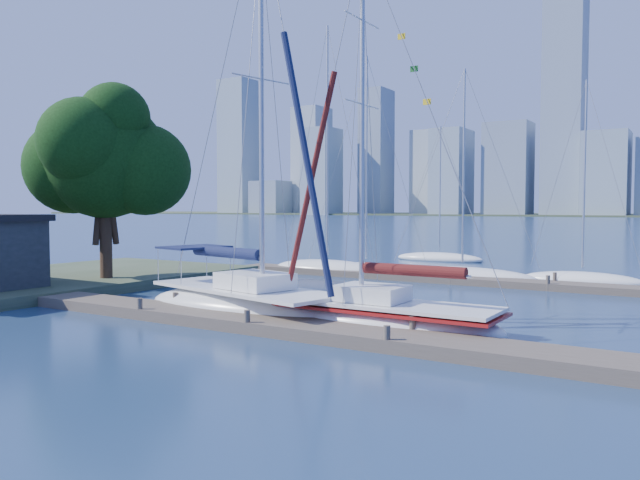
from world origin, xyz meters
The scene contains 12 objects.
ground centered at (0.00, 0.00, 0.00)m, with size 700.00×700.00×0.00m, color #162848.
near_dock centered at (0.00, 0.00, 0.20)m, with size 26.00×2.00×0.40m, color #4F463A.
far_dock centered at (2.00, 16.00, 0.18)m, with size 30.00×1.80×0.36m, color #4F463A.
shore centered at (-17.00, 3.00, 0.25)m, with size 12.00×22.00×0.50m, color #38472D.
tree centered at (-13.59, 4.63, 6.78)m, with size 8.12×7.38×10.26m.
sailboat_navy centered at (-2.31, 1.82, 1.19)m, with size 9.61×4.97×15.71m.
sailboat_maroon centered at (3.55, 2.03, 1.09)m, with size 8.13×2.73×13.59m.
bg_boat_0 centered at (-7.60, 16.67, 0.31)m, with size 8.07×4.31×15.70m.
bg_boat_1 centered at (-5.38, 17.66, 0.26)m, with size 7.50×4.71×13.70m.
bg_boat_2 centered at (0.84, 17.55, 0.25)m, with size 8.48×2.30×12.22m.
bg_boat_3 centered at (6.97, 19.04, 0.23)m, with size 6.65×4.17×11.17m.
bg_boat_6 centered at (-4.89, 28.88, 0.22)m, with size 7.03×2.38×10.62m.
Camera 1 is at (12.57, -16.65, 4.12)m, focal length 35.00 mm.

